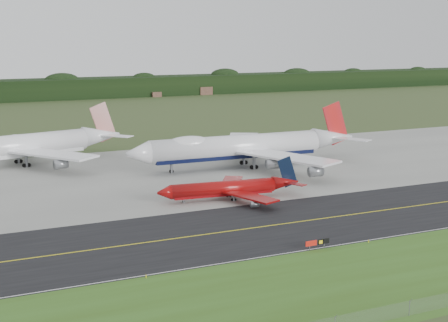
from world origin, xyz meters
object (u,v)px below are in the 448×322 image
jet_ba_747 (244,146)px  taxiway_sign (317,242)px  jet_red_737 (231,188)px  jet_star_tail (21,146)px

jet_ba_747 → taxiway_sign: jet_ba_747 is taller
jet_red_737 → jet_star_tail: (-40.59, 59.94, 3.10)m
jet_star_tail → taxiway_sign: bearing=-67.5°
jet_ba_747 → jet_star_tail: 65.51m
jet_red_737 → jet_star_tail: jet_star_tail is taller
taxiway_sign → jet_ba_747: bearing=75.1°
jet_ba_747 → jet_red_737: 36.37m
jet_ba_747 → taxiway_sign: (-18.40, -69.10, -4.96)m
jet_ba_747 → jet_star_tail: size_ratio=1.11×
jet_ba_747 → taxiway_sign: bearing=-104.9°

